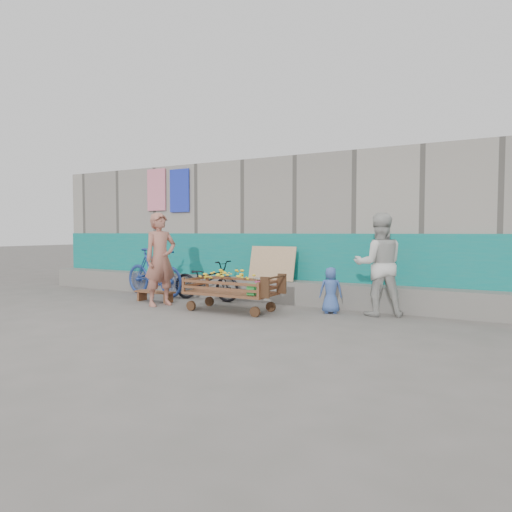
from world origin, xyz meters
The scene contains 9 objects.
ground centered at (0.00, 0.00, 0.00)m, with size 80.00×80.00×0.00m, color #5D5953.
building_wall centered at (0.00, 4.05, 1.47)m, with size 12.00×3.50×3.00m.
banana_cart centered at (0.06, 0.97, 0.51)m, with size 1.75×0.80×0.75m.
bench centered at (-1.87, 1.18, 0.16)m, with size 0.88×0.26×0.22m.
vendor_man centered at (-1.44, 0.86, 0.90)m, with size 0.66×0.43×1.81m, color #A06151.
woman centered at (2.54, 1.84, 0.88)m, with size 0.85×0.66×1.75m, color beige.
child centered at (1.75, 1.65, 0.41)m, with size 0.40×0.26×0.82m, color #38579C.
bicycle_dark centered at (-1.06, 1.85, 0.42)m, with size 0.56×1.60×0.84m, color black.
bicycle_blue centered at (-2.48, 1.85, 0.53)m, with size 0.50×1.77×1.07m, color navy.
Camera 1 is at (4.43, -5.97, 1.43)m, focal length 32.00 mm.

